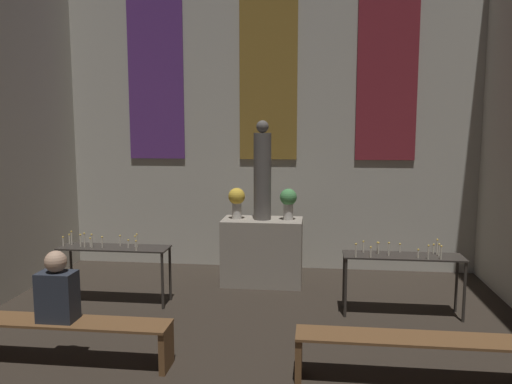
{
  "coord_description": "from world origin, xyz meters",
  "views": [
    {
      "loc": [
        0.76,
        1.52,
        2.32
      ],
      "look_at": [
        0.0,
        7.98,
        1.49
      ],
      "focal_mm": 35.0,
      "sensor_mm": 36.0,
      "label": 1
    }
  ],
  "objects_px": {
    "flower_vase_left": "(237,200)",
    "pew_back_right": "(410,349)",
    "altar": "(262,251)",
    "flower_vase_right": "(288,201)",
    "candle_rack_right": "(403,263)",
    "person_seated": "(57,290)",
    "statue": "(262,173)",
    "pew_back_left": "(67,332)",
    "candle_rack_left": "(114,254)"
  },
  "relations": [
    {
      "from": "altar",
      "to": "candle_rack_right",
      "type": "bearing_deg",
      "value": -29.61
    },
    {
      "from": "altar",
      "to": "candle_rack_left",
      "type": "xyz_separation_m",
      "value": [
        -1.87,
        -1.06,
        0.18
      ]
    },
    {
      "from": "flower_vase_right",
      "to": "pew_back_right",
      "type": "distance_m",
      "value": 3.21
    },
    {
      "from": "altar",
      "to": "person_seated",
      "type": "distance_m",
      "value": 3.29
    },
    {
      "from": "pew_back_left",
      "to": "pew_back_right",
      "type": "xyz_separation_m",
      "value": [
        3.3,
        0.0,
        0.0
      ]
    },
    {
      "from": "person_seated",
      "to": "candle_rack_left",
      "type": "bearing_deg",
      "value": 94.8
    },
    {
      "from": "candle_rack_right",
      "to": "pew_back_right",
      "type": "height_order",
      "value": "candle_rack_right"
    },
    {
      "from": "altar",
      "to": "pew_back_left",
      "type": "bearing_deg",
      "value": -120.55
    },
    {
      "from": "pew_back_right",
      "to": "pew_back_left",
      "type": "bearing_deg",
      "value": 180.0
    },
    {
      "from": "statue",
      "to": "candle_rack_left",
      "type": "relative_size",
      "value": 0.99
    },
    {
      "from": "statue",
      "to": "pew_back_right",
      "type": "distance_m",
      "value": 3.51
    },
    {
      "from": "candle_rack_left",
      "to": "person_seated",
      "type": "bearing_deg",
      "value": -85.2
    },
    {
      "from": "altar",
      "to": "pew_back_right",
      "type": "xyz_separation_m",
      "value": [
        1.65,
        -2.79,
        -0.17
      ]
    },
    {
      "from": "flower_vase_left",
      "to": "altar",
      "type": "bearing_deg",
      "value": 0.0
    },
    {
      "from": "candle_rack_left",
      "to": "candle_rack_right",
      "type": "height_order",
      "value": "candle_rack_right"
    },
    {
      "from": "flower_vase_right",
      "to": "pew_back_right",
      "type": "relative_size",
      "value": 0.22
    },
    {
      "from": "candle_rack_left",
      "to": "candle_rack_right",
      "type": "relative_size",
      "value": 1.0
    },
    {
      "from": "altar",
      "to": "flower_vase_right",
      "type": "height_order",
      "value": "flower_vase_right"
    },
    {
      "from": "candle_rack_left",
      "to": "flower_vase_left",
      "type": "bearing_deg",
      "value": 35.39
    },
    {
      "from": "altar",
      "to": "person_seated",
      "type": "height_order",
      "value": "person_seated"
    },
    {
      "from": "flower_vase_right",
      "to": "candle_rack_right",
      "type": "xyz_separation_m",
      "value": [
        1.48,
        -1.06,
        -0.6
      ]
    },
    {
      "from": "candle_rack_left",
      "to": "person_seated",
      "type": "height_order",
      "value": "person_seated"
    },
    {
      "from": "pew_back_right",
      "to": "person_seated",
      "type": "relative_size",
      "value": 2.95
    },
    {
      "from": "flower_vase_right",
      "to": "candle_rack_right",
      "type": "bearing_deg",
      "value": -35.59
    },
    {
      "from": "candle_rack_left",
      "to": "pew_back_left",
      "type": "xyz_separation_m",
      "value": [
        0.23,
        -1.73,
        -0.34
      ]
    },
    {
      "from": "altar",
      "to": "pew_back_right",
      "type": "bearing_deg",
      "value": -59.45
    },
    {
      "from": "altar",
      "to": "candle_rack_right",
      "type": "height_order",
      "value": "altar"
    },
    {
      "from": "flower_vase_left",
      "to": "pew_back_right",
      "type": "bearing_deg",
      "value": -53.95
    },
    {
      "from": "pew_back_left",
      "to": "person_seated",
      "type": "bearing_deg",
      "value": 180.0
    },
    {
      "from": "candle_rack_right",
      "to": "person_seated",
      "type": "distance_m",
      "value": 3.99
    },
    {
      "from": "flower_vase_left",
      "to": "person_seated",
      "type": "distance_m",
      "value": 3.14
    },
    {
      "from": "statue",
      "to": "flower_vase_left",
      "type": "distance_m",
      "value": 0.55
    },
    {
      "from": "person_seated",
      "to": "statue",
      "type": "bearing_deg",
      "value": 58.22
    },
    {
      "from": "flower_vase_right",
      "to": "candle_rack_right",
      "type": "distance_m",
      "value": 1.92
    },
    {
      "from": "flower_vase_left",
      "to": "flower_vase_right",
      "type": "bearing_deg",
      "value": 0.0
    },
    {
      "from": "flower_vase_right",
      "to": "candle_rack_left",
      "type": "xyz_separation_m",
      "value": [
        -2.26,
        -1.06,
        -0.6
      ]
    },
    {
      "from": "pew_back_left",
      "to": "person_seated",
      "type": "xyz_separation_m",
      "value": [
        -0.08,
        0.0,
        0.42
      ]
    },
    {
      "from": "candle_rack_left",
      "to": "pew_back_right",
      "type": "height_order",
      "value": "candle_rack_left"
    },
    {
      "from": "candle_rack_left",
      "to": "pew_back_right",
      "type": "relative_size",
      "value": 0.71
    },
    {
      "from": "altar",
      "to": "flower_vase_right",
      "type": "distance_m",
      "value": 0.87
    },
    {
      "from": "candle_rack_left",
      "to": "flower_vase_right",
      "type": "bearing_deg",
      "value": 25.12
    },
    {
      "from": "statue",
      "to": "pew_back_right",
      "type": "height_order",
      "value": "statue"
    },
    {
      "from": "candle_rack_right",
      "to": "pew_back_left",
      "type": "xyz_separation_m",
      "value": [
        -3.51,
        -1.73,
        -0.34
      ]
    },
    {
      "from": "statue",
      "to": "candle_rack_right",
      "type": "bearing_deg",
      "value": -29.61
    },
    {
      "from": "flower_vase_right",
      "to": "candle_rack_left",
      "type": "height_order",
      "value": "flower_vase_right"
    },
    {
      "from": "candle_rack_right",
      "to": "pew_back_right",
      "type": "bearing_deg",
      "value": -97.13
    },
    {
      "from": "candle_rack_right",
      "to": "person_seated",
      "type": "relative_size",
      "value": 2.08
    },
    {
      "from": "altar",
      "to": "person_seated",
      "type": "xyz_separation_m",
      "value": [
        -1.73,
        -2.79,
        0.26
      ]
    },
    {
      "from": "pew_back_right",
      "to": "altar",
      "type": "bearing_deg",
      "value": 120.55
    },
    {
      "from": "flower_vase_left",
      "to": "candle_rack_right",
      "type": "height_order",
      "value": "flower_vase_left"
    }
  ]
}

